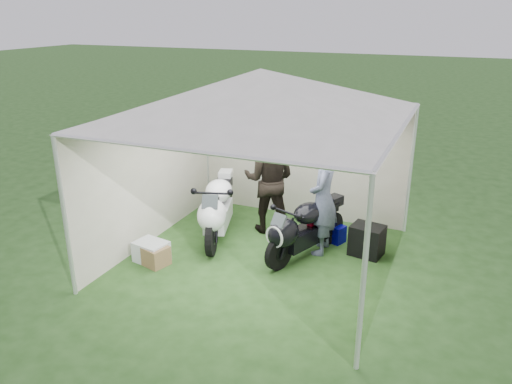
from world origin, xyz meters
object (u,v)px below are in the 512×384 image
Objects in this scene: paddock_stand at (333,233)px; person_dark_jacket at (269,180)px; equipment_box at (367,240)px; crate_1 at (156,256)px; crate_0 at (151,252)px; canopy_tent at (261,98)px; person_blue_jacket at (323,198)px; motorcycle_white at (218,207)px; motorcycle_black at (302,228)px.

paddock_stand is 1.44m from person_dark_jacket.
equipment_box is 1.50× the size of crate_1.
crate_1 is at bearing -140.33° from paddock_stand.
paddock_stand is 0.80× the size of crate_0.
canopy_tent reaches higher than equipment_box.
paddock_stand is at bearing 165.85° from person_blue_jacket.
person_dark_jacket is 1.21m from person_blue_jacket.
canopy_tent is 14.19× the size of paddock_stand.
motorcycle_white is at bearing -171.15° from equipment_box.
motorcycle_white reaches higher than crate_1.
paddock_stand is 1.17× the size of crate_1.
motorcycle_black is at bearing -111.30° from paddock_stand.
motorcycle_black is at bearing 127.39° from person_dark_jacket.
crate_0 is at bearing 152.24° from crate_1.
crate_0 is (-2.39, -1.40, -0.78)m from person_blue_jacket.
crate_1 is (-1.42, -0.86, -2.42)m from canopy_tent.
person_blue_jacket is 3.71× the size of equipment_box.
motorcycle_black is 2.43m from crate_0.
motorcycle_black is at bearing 24.65° from canopy_tent.
crate_0 is (-2.16, -1.07, -0.35)m from motorcycle_black.
motorcycle_black is at bearing 29.40° from crate_1.
person_blue_jacket is at bearing 76.06° from motorcycle_black.
motorcycle_black reaches higher than equipment_box.
motorcycle_white is 4.13× the size of crate_0.
person_dark_jacket reaches higher than crate_1.
person_dark_jacket is at bearing 27.52° from motorcycle_white.
canopy_tent is 2.94× the size of person_dark_jacket.
motorcycle_white is 1.85m from person_blue_jacket.
person_blue_jacket is (0.84, 0.61, -1.63)m from canopy_tent.
equipment_box is at bearing 26.66° from canopy_tent.
canopy_tent is at bearing -58.80° from person_blue_jacket.
motorcycle_black reaches higher than paddock_stand.
paddock_stand is 0.92m from person_blue_jacket.
equipment_box is (0.71, 0.17, -0.69)m from person_blue_jacket.
person_dark_jacket is 2.38m from crate_1.
crate_1 is at bearing -61.69° from person_blue_jacket.
motorcycle_black is 3.58× the size of crate_0.
paddock_stand is (0.91, 1.07, -2.43)m from canopy_tent.
motorcycle_black is (1.57, -0.11, -0.07)m from motorcycle_white.
crate_0 is at bearing -132.38° from motorcycle_black.
person_dark_jacket is at bearing -179.95° from paddock_stand.
canopy_tent is 2.16m from motorcycle_black.
motorcycle_white is 4.05× the size of equipment_box.
paddock_stand is 0.21× the size of person_blue_jacket.
motorcycle_black is 0.93× the size of person_dark_jacket.
canopy_tent reaches higher than person_dark_jacket.
motorcycle_black is at bearing -40.02° from person_blue_jacket.
canopy_tent is 1.93m from person_blue_jacket.
canopy_tent is at bearing -39.16° from motorcycle_white.
person_blue_jacket is (-0.08, -0.46, 0.79)m from paddock_stand.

